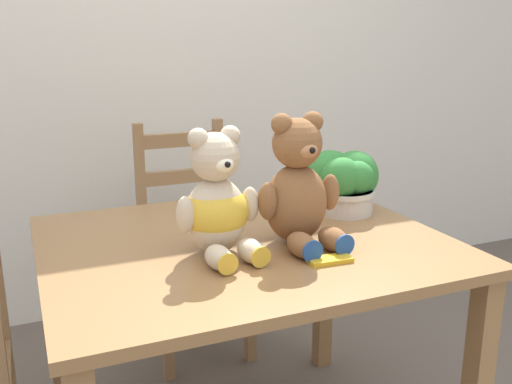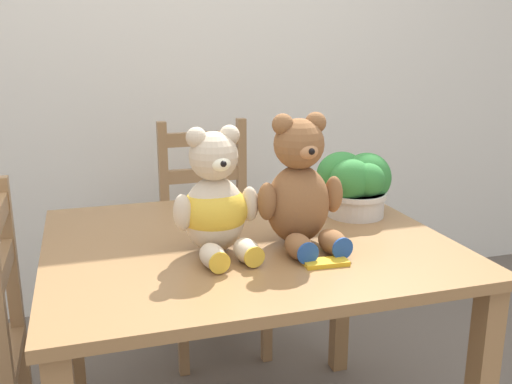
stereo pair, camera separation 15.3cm
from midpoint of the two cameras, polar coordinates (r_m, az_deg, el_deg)
wall_back at (r=2.83m, az=-13.06°, el=14.00°), size 8.00×0.04×2.60m
dining_table at (r=1.70m, az=-3.76°, el=-8.29°), size 1.14×0.95×0.77m
wooden_chair_behind at (r=2.52m, az=-8.27°, el=-5.30°), size 0.40×0.42×0.99m
teddy_bear_left at (r=1.52m, az=-6.81°, el=-1.31°), size 0.24×0.26×0.35m
teddy_bear_right at (r=1.59m, az=1.54°, el=0.34°), size 0.26×0.26×0.37m
potted_plant at (r=1.90m, az=6.55°, el=1.09°), size 0.24×0.21×0.21m
chocolate_bar at (r=1.50m, az=4.49°, el=-6.84°), size 0.12×0.06×0.01m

